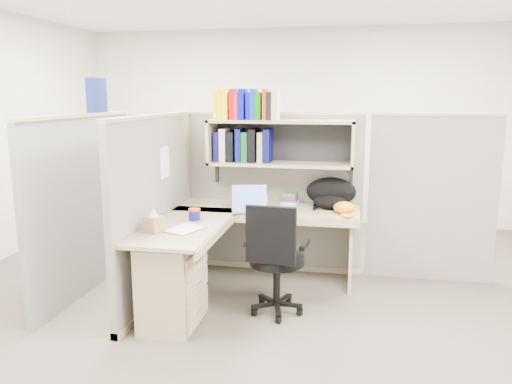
% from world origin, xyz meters
% --- Properties ---
extents(ground, '(6.00, 6.00, 0.00)m').
position_xyz_m(ground, '(0.00, 0.00, 0.00)').
color(ground, '#3A342D').
rests_on(ground, ground).
extents(room_shell, '(6.00, 6.00, 6.00)m').
position_xyz_m(room_shell, '(0.00, 0.00, 1.62)').
color(room_shell, beige).
rests_on(room_shell, ground).
extents(cubicle, '(3.79, 1.84, 1.95)m').
position_xyz_m(cubicle, '(-0.37, 0.45, 0.91)').
color(cubicle, '#5F5E5A').
rests_on(cubicle, ground).
extents(desk, '(1.74, 1.75, 0.73)m').
position_xyz_m(desk, '(-0.41, -0.29, 0.44)').
color(desk, gray).
rests_on(desk, ground).
extents(laptop, '(0.40, 0.40, 0.24)m').
position_xyz_m(laptop, '(-0.14, 0.38, 0.85)').
color(laptop, silver).
rests_on(laptop, desk).
extents(backpack, '(0.55, 0.47, 0.28)m').
position_xyz_m(backpack, '(0.59, 0.68, 0.87)').
color(backpack, black).
rests_on(backpack, desk).
extents(orange_cap, '(0.26, 0.27, 0.11)m').
position_xyz_m(orange_cap, '(0.73, 0.46, 0.78)').
color(orange_cap, orange).
rests_on(orange_cap, desk).
extents(snack_canister, '(0.10, 0.10, 0.10)m').
position_xyz_m(snack_canister, '(-0.54, -0.05, 0.78)').
color(snack_canister, '#0F135C').
rests_on(snack_canister, desk).
extents(tissue_box, '(0.16, 0.16, 0.20)m').
position_xyz_m(tissue_box, '(-0.73, -0.47, 0.83)').
color(tissue_box, '#987B56').
rests_on(tissue_box, desk).
extents(mouse, '(0.10, 0.07, 0.04)m').
position_xyz_m(mouse, '(0.09, 0.41, 0.75)').
color(mouse, '#9AB2DA').
rests_on(mouse, desk).
extents(paper_cup, '(0.08, 0.08, 0.09)m').
position_xyz_m(paper_cup, '(-0.07, 0.74, 0.78)').
color(paper_cup, white).
rests_on(paper_cup, desk).
extents(book_stack, '(0.18, 0.23, 0.11)m').
position_xyz_m(book_stack, '(0.19, 0.82, 0.78)').
color(book_stack, gray).
rests_on(book_stack, desk).
extents(loose_paper, '(0.31, 0.36, 0.00)m').
position_xyz_m(loose_paper, '(-0.52, -0.34, 0.73)').
color(loose_paper, white).
rests_on(loose_paper, desk).
extents(task_chair, '(0.51, 0.48, 0.96)m').
position_xyz_m(task_chair, '(0.20, -0.22, 0.34)').
color(task_chair, black).
rests_on(task_chair, ground).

